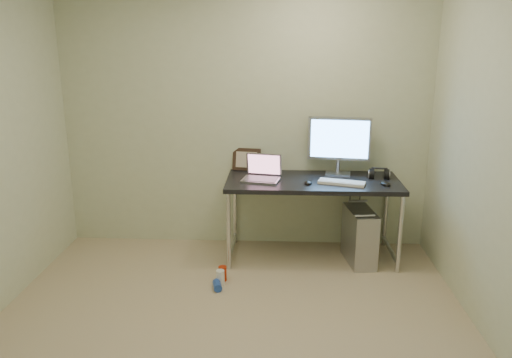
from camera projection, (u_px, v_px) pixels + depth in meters
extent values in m
plane|color=tan|center=(228.00, 341.00, 3.40)|extent=(3.50, 3.50, 0.00)
cube|color=beige|center=(245.00, 119.00, 4.74)|extent=(3.50, 0.02, 2.50)
cube|color=black|center=(313.00, 182.00, 4.52)|extent=(1.57, 0.68, 0.04)
cylinder|color=silver|center=(229.00, 231.00, 4.37)|extent=(0.04, 0.04, 0.71)
cylinder|color=silver|center=(235.00, 209.00, 4.95)|extent=(0.04, 0.04, 0.71)
cylinder|color=silver|center=(400.00, 235.00, 4.30)|extent=(0.04, 0.04, 0.71)
cylinder|color=silver|center=(386.00, 211.00, 4.88)|extent=(0.04, 0.04, 0.71)
cylinder|color=silver|center=(232.00, 247.00, 4.73)|extent=(0.04, 0.60, 0.04)
cylinder|color=silver|center=(390.00, 250.00, 4.66)|extent=(0.04, 0.60, 0.04)
cube|color=#A6A6AB|center=(359.00, 236.00, 4.54)|extent=(0.28, 0.50, 0.50)
cylinder|color=#A5A5AC|center=(365.00, 216.00, 4.28)|extent=(0.18, 0.05, 0.02)
cylinder|color=#A5A5AC|center=(358.00, 201.00, 4.66)|extent=(0.18, 0.05, 0.02)
cylinder|color=black|center=(349.00, 207.00, 4.87)|extent=(0.01, 0.16, 0.69)
cylinder|color=black|center=(359.00, 209.00, 4.86)|extent=(0.02, 0.11, 0.71)
cylinder|color=#AC2106|center=(223.00, 273.00, 4.23)|extent=(0.09, 0.09, 0.13)
cylinder|color=white|center=(220.00, 278.00, 4.16)|extent=(0.08, 0.08, 0.13)
cylinder|color=#2246AD|center=(217.00, 285.00, 4.09)|extent=(0.09, 0.13, 0.07)
cube|color=#A5A5AC|center=(261.00, 180.00, 4.49)|extent=(0.37, 0.29, 0.02)
cube|color=slate|center=(261.00, 179.00, 4.48)|extent=(0.32, 0.24, 0.00)
cube|color=#929198|center=(264.00, 164.00, 4.58)|extent=(0.33, 0.11, 0.21)
cube|color=#794959|center=(264.00, 164.00, 4.57)|extent=(0.30, 0.09, 0.18)
cube|color=#A5A5AC|center=(338.00, 174.00, 4.69)|extent=(0.25, 0.20, 0.02)
cylinder|color=#A5A5AC|center=(338.00, 166.00, 4.69)|extent=(0.04, 0.04, 0.13)
cube|color=#A5A5AC|center=(339.00, 139.00, 4.61)|extent=(0.58, 0.12, 0.40)
cube|color=#5394E4|center=(340.00, 139.00, 4.59)|extent=(0.52, 0.08, 0.35)
cube|color=white|center=(342.00, 183.00, 4.39)|extent=(0.43, 0.24, 0.02)
ellipsoid|color=black|center=(386.00, 183.00, 4.35)|extent=(0.11, 0.13, 0.04)
ellipsoid|color=black|center=(308.00, 182.00, 4.39)|extent=(0.08, 0.12, 0.04)
cylinder|color=black|center=(372.00, 175.00, 4.57)|extent=(0.06, 0.12, 0.11)
cylinder|color=black|center=(386.00, 175.00, 4.57)|extent=(0.06, 0.12, 0.11)
cube|color=black|center=(379.00, 168.00, 4.55)|extent=(0.15, 0.04, 0.01)
cube|color=black|center=(246.00, 159.00, 4.82)|extent=(0.28, 0.12, 0.22)
cylinder|color=silver|center=(276.00, 167.00, 4.79)|extent=(0.01, 0.01, 0.09)
cylinder|color=white|center=(276.00, 162.00, 4.77)|extent=(0.05, 0.04, 0.04)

